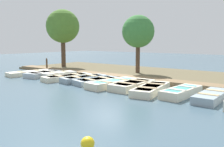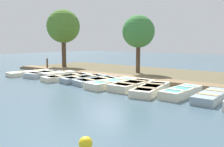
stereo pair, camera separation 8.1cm
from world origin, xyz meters
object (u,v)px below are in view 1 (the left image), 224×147
at_px(rowboat_0, 30,73).
at_px(buoy, 88,143).
at_px(rowboat_5, 97,81).
at_px(rowboat_8, 151,89).
at_px(rowboat_4, 84,79).
at_px(rowboat_9, 181,92).
at_px(rowboat_2, 59,75).
at_px(park_tree_left, 138,32).
at_px(rowboat_6, 112,83).
at_px(rowboat_3, 67,77).
at_px(park_tree_far_left, 63,27).
at_px(rowboat_10, 212,96).
at_px(mooring_post_near, 47,64).
at_px(rowboat_7, 133,85).
at_px(rowboat_1, 44,74).

xyz_separation_m(rowboat_0, buoy, (7.19, 13.20, 0.00)).
relative_size(rowboat_0, rowboat_5, 1.13).
relative_size(rowboat_8, buoy, 10.30).
height_order(rowboat_8, buoy, rowboat_8).
distance_m(rowboat_4, rowboat_9, 6.94).
height_order(rowboat_2, park_tree_left, park_tree_left).
distance_m(rowboat_6, rowboat_9, 4.22).
height_order(rowboat_3, park_tree_far_left, park_tree_far_left).
height_order(rowboat_2, rowboat_5, rowboat_2).
height_order(rowboat_0, rowboat_9, rowboat_9).
distance_m(rowboat_0, park_tree_left, 9.22).
bearing_deg(rowboat_2, rowboat_10, 91.98).
distance_m(rowboat_6, mooring_post_near, 10.16).
bearing_deg(rowboat_10, rowboat_7, -91.64).
distance_m(rowboat_5, rowboat_9, 5.68).
bearing_deg(rowboat_8, park_tree_far_left, -122.33).
height_order(rowboat_6, rowboat_10, rowboat_6).
relative_size(rowboat_4, rowboat_9, 1.15).
bearing_deg(rowboat_10, rowboat_1, -90.89).
height_order(rowboat_7, rowboat_8, rowboat_7).
bearing_deg(rowboat_6, mooring_post_near, -97.79).
bearing_deg(rowboat_8, mooring_post_near, -112.89).
bearing_deg(mooring_post_near, rowboat_3, 65.48).
xyz_separation_m(rowboat_2, rowboat_8, (0.74, 8.22, -0.01)).
distance_m(rowboat_0, rowboat_3, 4.26).
height_order(rowboat_5, park_tree_left, park_tree_left).
height_order(rowboat_6, rowboat_7, same).
bearing_deg(rowboat_8, park_tree_left, -152.09).
bearing_deg(mooring_post_near, rowboat_4, 71.50).
bearing_deg(rowboat_5, rowboat_3, -74.11).
relative_size(rowboat_2, rowboat_10, 0.91).
relative_size(rowboat_6, rowboat_10, 1.20).
xyz_separation_m(rowboat_6, buoy, (7.20, 4.84, -0.04)).
bearing_deg(rowboat_4, buoy, 57.95).
height_order(rowboat_5, rowboat_6, rowboat_6).
distance_m(rowboat_2, rowboat_6, 5.63).
height_order(rowboat_0, mooring_post_near, mooring_post_near).
relative_size(rowboat_1, rowboat_8, 0.87).
bearing_deg(rowboat_0, mooring_post_near, -144.58).
height_order(rowboat_7, park_tree_left, park_tree_left).
bearing_deg(rowboat_2, rowboat_0, -71.72).
xyz_separation_m(rowboat_5, buoy, (7.45, 6.29, -0.00)).
relative_size(rowboat_9, rowboat_10, 0.98).
xyz_separation_m(rowboat_6, mooring_post_near, (-2.74, -9.77, 0.37)).
bearing_deg(rowboat_0, park_tree_left, 137.86).
distance_m(rowboat_2, rowboat_4, 2.89).
distance_m(rowboat_3, park_tree_left, 6.68).
distance_m(rowboat_6, buoy, 8.68).
height_order(rowboat_8, rowboat_9, rowboat_9).
bearing_deg(rowboat_1, rowboat_2, 100.49).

